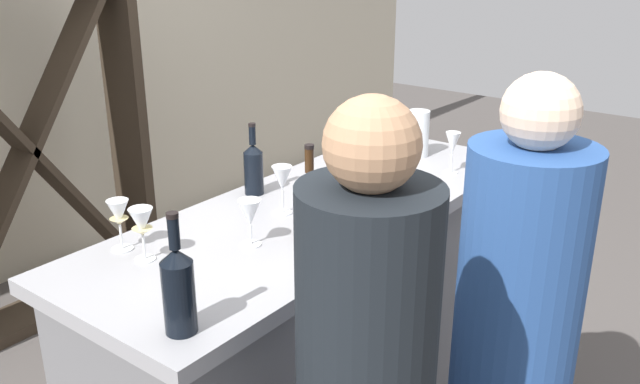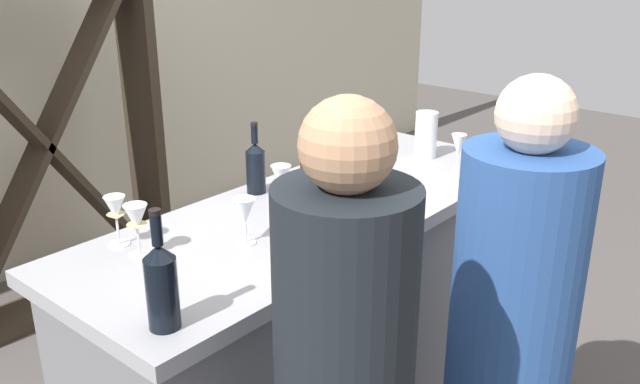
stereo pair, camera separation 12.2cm
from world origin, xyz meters
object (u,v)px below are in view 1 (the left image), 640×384
object	(u,v)px
wine_rack	(26,149)
wine_glass_near_right	(282,180)
wine_glass_near_left	(453,145)
person_left_guest	(515,328)
wine_bottle_leftmost_near_black	(178,288)
wine_bottle_second_left_amber_brown	(310,203)
wine_glass_far_center	(119,215)
water_pitcher	(418,133)
wine_bottle_center_near_black	(253,168)
wine_glass_far_left	(142,225)
wine_glass_near_center	(250,214)

from	to	relation	value
wine_rack	wine_glass_near_right	xyz separation A→B (m)	(0.04, -1.59, 0.18)
wine_glass_near_left	wine_glass_near_right	xyz separation A→B (m)	(-0.74, 0.27, 0.00)
person_left_guest	wine_glass_near_left	bearing A→B (deg)	-39.20
wine_bottle_leftmost_near_black	wine_bottle_second_left_amber_brown	distance (m)	0.64
wine_glass_near_left	person_left_guest	size ratio (longest dim) A/B	0.11
wine_glass_far_center	wine_bottle_leftmost_near_black	bearing A→B (deg)	-111.89
wine_glass_near_left	water_pitcher	xyz separation A→B (m)	(0.12, 0.23, -0.02)
wine_bottle_center_near_black	wine_glass_near_left	bearing A→B (deg)	-35.56
wine_glass_far_left	water_pitcher	world-z (taller)	water_pitcher
wine_glass_far_center	water_pitcher	bearing A→B (deg)	-9.81
wine_bottle_center_near_black	water_pitcher	world-z (taller)	wine_bottle_center_near_black
wine_bottle_second_left_amber_brown	wine_glass_near_right	xyz separation A→B (m)	(0.10, 0.20, 0.01)
wine_bottle_center_near_black	wine_glass_near_center	size ratio (longest dim) A/B	1.80
wine_bottle_second_left_amber_brown	wine_glass_near_left	size ratio (longest dim) A/B	1.80
wine_bottle_leftmost_near_black	wine_bottle_second_left_amber_brown	xyz separation A→B (m)	(0.63, 0.10, -0.00)
water_pitcher	person_left_guest	bearing A→B (deg)	-131.36
wine_rack	wine_glass_far_center	world-z (taller)	wine_rack
wine_bottle_leftmost_near_black	person_left_guest	distance (m)	1.12
wine_bottle_center_near_black	wine_glass_far_center	bearing A→B (deg)	-179.37
wine_glass_far_center	wine_rack	bearing A→B (deg)	70.94
wine_bottle_leftmost_near_black	wine_glass_near_left	distance (m)	1.47
wine_glass_near_right	person_left_guest	xyz separation A→B (m)	(0.20, -0.79, -0.38)
wine_bottle_second_left_amber_brown	wine_glass_near_center	bearing A→B (deg)	146.52
wine_glass_near_center	wine_bottle_leftmost_near_black	bearing A→B (deg)	-156.33
wine_glass_far_left	wine_glass_far_center	size ratio (longest dim) A/B	1.02
wine_glass_near_left	wine_glass_near_center	distance (m)	1.02
wine_glass_far_left	person_left_guest	world-z (taller)	person_left_guest
wine_bottle_center_near_black	wine_glass_far_left	xyz separation A→B (m)	(-0.61, -0.12, 0.01)
wine_bottle_leftmost_near_black	water_pitcher	size ratio (longest dim) A/B	1.56
wine_glass_near_right	person_left_guest	world-z (taller)	person_left_guest
wine_rack	water_pitcher	world-z (taller)	wine_rack
wine_glass_near_right	wine_rack	bearing A→B (deg)	91.61
wine_glass_far_center	person_left_guest	distance (m)	1.29
wine_bottle_leftmost_near_black	wine_bottle_center_near_black	bearing A→B (deg)	32.06
wine_bottle_leftmost_near_black	wine_bottle_center_near_black	size ratio (longest dim) A/B	1.15
wine_glass_near_center	wine_rack	bearing A→B (deg)	82.77
wine_glass_near_right	wine_glass_far_center	xyz separation A→B (m)	(-0.52, 0.20, -0.01)
wine_glass_near_right	wine_bottle_leftmost_near_black	bearing A→B (deg)	-157.84
wine_glass_near_right	wine_glass_far_center	size ratio (longest dim) A/B	1.06
wine_bottle_leftmost_near_black	wine_bottle_center_near_black	world-z (taller)	wine_bottle_leftmost_near_black
wine_glass_far_center	water_pitcher	world-z (taller)	water_pitcher
wine_glass_far_center	person_left_guest	world-z (taller)	person_left_guest
wine_bottle_second_left_amber_brown	wine_glass_near_left	world-z (taller)	wine_bottle_second_left_amber_brown
wine_glass_near_center	wine_glass_near_left	bearing A→B (deg)	-9.89
wine_bottle_leftmost_near_black	wine_glass_far_center	world-z (taller)	wine_bottle_leftmost_near_black
wine_bottle_second_left_amber_brown	wine_glass_near_left	distance (m)	0.84
water_pitcher	person_left_guest	distance (m)	1.07
wine_rack	person_left_guest	size ratio (longest dim) A/B	1.18
wine_rack	wine_glass_near_center	bearing A→B (deg)	-97.23
wine_bottle_center_near_black	wine_glass_near_left	size ratio (longest dim) A/B	1.59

